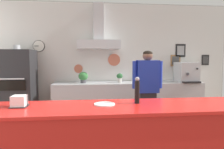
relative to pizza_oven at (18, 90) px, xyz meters
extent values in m
cube|color=#9E9E99|center=(2.10, 0.55, 0.56)|extent=(5.62, 0.12, 2.80)
cube|color=silver|center=(2.10, 0.48, 0.56)|extent=(5.58, 0.01, 2.76)
cylinder|color=black|center=(0.34, 0.47, 0.94)|extent=(0.27, 0.02, 0.27)
cylinder|color=white|center=(0.34, 0.46, 0.94)|extent=(0.25, 0.01, 0.25)
cube|color=black|center=(0.29, 0.45, 0.94)|extent=(0.09, 0.01, 0.01)
cylinder|color=#C1664C|center=(1.23, 0.47, 0.41)|extent=(0.20, 0.02, 0.20)
cylinder|color=#C1664C|center=(2.09, 0.47, 0.62)|extent=(0.29, 0.02, 0.29)
cylinder|color=teal|center=(2.90, 0.47, 0.37)|extent=(0.24, 0.02, 0.24)
cube|color=black|center=(3.75, 0.47, 0.85)|extent=(0.25, 0.02, 0.32)
cube|color=gray|center=(3.75, 0.46, 0.85)|extent=(0.18, 0.01, 0.23)
cube|color=black|center=(4.41, 0.47, 0.61)|extent=(0.19, 0.02, 0.26)
cube|color=#3D3D3D|center=(4.41, 0.46, 0.61)|extent=(0.14, 0.01, 0.19)
cube|color=#997047|center=(3.63, 0.47, 0.60)|extent=(0.25, 0.02, 0.28)
cube|color=#454545|center=(3.63, 0.46, 0.60)|extent=(0.18, 0.01, 0.20)
cube|color=silver|center=(1.71, 0.28, 0.97)|extent=(0.97, 0.41, 0.20)
cube|color=silver|center=(1.71, 0.37, 1.49)|extent=(0.24, 0.24, 0.85)
cube|color=red|center=(2.10, -2.48, 0.17)|extent=(4.92, 0.67, 0.03)
cube|color=#B7BABF|center=(2.38, 0.15, -0.37)|extent=(3.38, 0.60, 0.94)
cube|color=#929499|center=(2.38, 0.15, -0.67)|extent=(3.21, 0.55, 0.02)
cube|color=#232326|center=(0.00, 0.00, 0.00)|extent=(0.67, 0.64, 1.67)
cube|color=black|center=(0.00, -0.33, 0.13)|extent=(0.50, 0.02, 0.20)
cube|color=silver|center=(0.00, -0.35, 0.26)|extent=(0.47, 0.02, 0.02)
cylinder|color=silver|center=(0.00, 0.00, 0.88)|extent=(0.14, 0.14, 0.10)
cube|color=#232328|center=(2.48, -1.08, -0.38)|extent=(0.27, 0.20, 0.91)
cube|color=#1E339E|center=(2.48, -1.08, 0.35)|extent=(0.36, 0.22, 0.55)
cylinder|color=#1E339E|center=(2.70, -1.08, 0.38)|extent=(0.08, 0.08, 0.47)
cylinder|color=#1E339E|center=(2.25, -1.08, 0.38)|extent=(0.08, 0.08, 0.47)
sphere|color=brown|center=(2.48, -1.08, 0.70)|extent=(0.17, 0.17, 0.17)
ellipsoid|color=black|center=(2.48, -1.08, 0.74)|extent=(0.16, 0.16, 0.09)
cube|color=silver|center=(3.75, 0.13, 0.33)|extent=(0.45, 0.46, 0.46)
cylinder|color=#4C4C51|center=(3.66, -0.13, 0.31)|extent=(0.06, 0.06, 0.06)
cube|color=black|center=(3.75, -0.14, 0.12)|extent=(0.40, 0.10, 0.04)
sphere|color=black|center=(3.89, -0.12, 0.42)|extent=(0.04, 0.04, 0.04)
cylinder|color=#4C4C51|center=(1.36, 0.17, 0.14)|extent=(0.12, 0.12, 0.08)
ellipsoid|color=#387A3D|center=(1.36, 0.17, 0.25)|extent=(0.21, 0.21, 0.19)
cylinder|color=#9E563D|center=(2.92, 0.16, 0.15)|extent=(0.09, 0.09, 0.09)
ellipsoid|color=#47894C|center=(2.92, 0.16, 0.25)|extent=(0.15, 0.15, 0.13)
cylinder|color=beige|center=(2.18, 0.16, 0.15)|extent=(0.09, 0.09, 0.10)
ellipsoid|color=#2D6638|center=(2.18, 0.16, 0.25)|extent=(0.14, 0.14, 0.12)
cylinder|color=white|center=(1.64, -2.43, 0.19)|extent=(0.22, 0.22, 0.01)
cylinder|color=black|center=(1.99, -2.40, 0.30)|extent=(0.05, 0.05, 0.24)
sphere|color=gray|center=(1.99, -2.40, 0.44)|extent=(0.05, 0.05, 0.05)
cube|color=#262628|center=(0.80, -2.43, 0.19)|extent=(0.15, 0.15, 0.01)
cylinder|color=#262628|center=(0.72, -2.43, 0.25)|extent=(0.01, 0.01, 0.13)
cylinder|color=#262628|center=(0.87, -2.43, 0.25)|extent=(0.01, 0.01, 0.13)
cube|color=white|center=(0.80, -2.43, 0.24)|extent=(0.13, 0.13, 0.11)
camera|label=1|loc=(1.48, -4.57, 0.67)|focal=33.75mm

